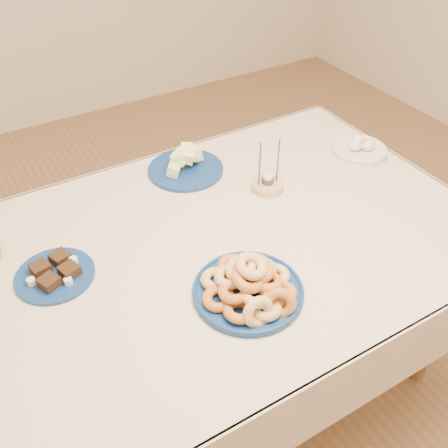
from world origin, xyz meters
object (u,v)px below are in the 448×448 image
at_px(dining_table, 216,264).
at_px(melon_plate, 186,163).
at_px(brownie_plate, 55,273).
at_px(candle_holder, 267,185).
at_px(donut_platter, 249,286).
at_px(egg_bowl, 360,149).

distance_m(dining_table, melon_plate, 0.43).
relative_size(brownie_plate, candle_holder, 1.51).
xyz_separation_m(donut_platter, candle_holder, (0.33, 0.39, -0.02)).
bearing_deg(dining_table, egg_bowl, 11.84).
distance_m(melon_plate, egg_bowl, 0.67).
bearing_deg(egg_bowl, donut_platter, -152.39).
bearing_deg(melon_plate, dining_table, -104.37).
bearing_deg(dining_table, donut_platter, -98.16).
distance_m(donut_platter, brownie_plate, 0.56).
height_order(donut_platter, brownie_plate, donut_platter).
xyz_separation_m(dining_table, melon_plate, (0.10, 0.39, 0.14)).
height_order(melon_plate, candle_holder, candle_holder).
bearing_deg(dining_table, brownie_plate, 168.55).
height_order(melon_plate, egg_bowl, melon_plate).
xyz_separation_m(brownie_plate, egg_bowl, (1.20, 0.06, 0.01)).
relative_size(dining_table, melon_plate, 5.21).
distance_m(brownie_plate, candle_holder, 0.76).
bearing_deg(brownie_plate, egg_bowl, 2.69).
bearing_deg(melon_plate, candle_holder, -52.79).
xyz_separation_m(brownie_plate, candle_holder, (0.76, 0.05, 0.01)).
relative_size(donut_platter, egg_bowl, 1.41).
bearing_deg(egg_bowl, candle_holder, -178.76).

